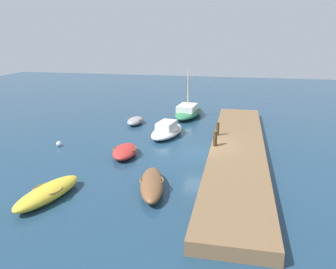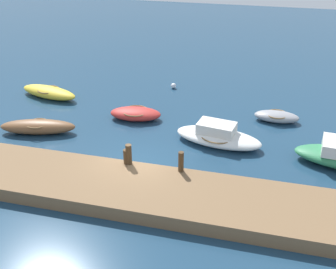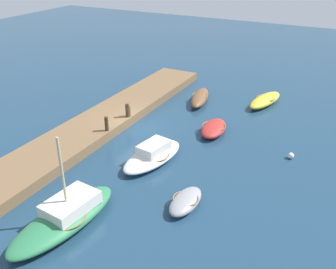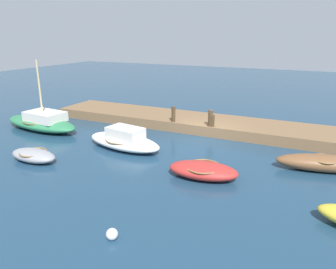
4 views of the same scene
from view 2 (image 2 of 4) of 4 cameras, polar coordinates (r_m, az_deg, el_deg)
name	(u,v)px [view 2 (image 2 of 4)]	position (r m, az deg, el deg)	size (l,w,h in m)	color
ground_plane	(139,167)	(20.00, -4.09, -4.46)	(84.00, 84.00, 0.00)	navy
dock_platform	(122,188)	(18.04, -6.39, -7.39)	(22.95, 3.50, 0.63)	brown
rowboat_red	(136,114)	(24.49, -4.50, 2.90)	(3.16, 1.84, 0.69)	#B72D28
dinghy_grey	(277,116)	(24.99, 14.77, 2.43)	(2.58, 1.30, 0.60)	#939399
rowboat_brown	(38,127)	(23.91, -17.52, 1.04)	(4.32, 2.13, 0.77)	brown
motorboat_white	(218,136)	(21.87, 6.92, -0.20)	(4.85, 2.63, 1.18)	white
rowboat_yellow	(49,92)	(28.55, -16.12, 5.64)	(4.43, 2.23, 0.72)	gold
mooring_post_west	(126,157)	(18.94, -5.79, -3.06)	(0.26, 0.26, 0.71)	#47331E
mooring_post_mid_west	(129,154)	(18.83, -5.44, -2.75)	(0.28, 0.28, 0.99)	#47331E
mooring_post_mid_east	(181,162)	(18.24, 1.80, -3.77)	(0.25, 0.25, 0.96)	#47331E
marker_buoy	(173,86)	(29.00, 0.76, 6.73)	(0.37, 0.37, 0.37)	silver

